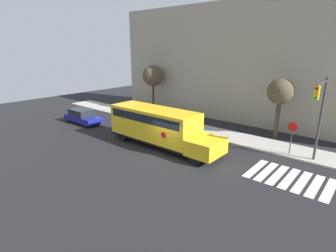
{
  "coord_description": "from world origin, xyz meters",
  "views": [
    {
      "loc": [
        11.49,
        -13.62,
        7.56
      ],
      "look_at": [
        -1.33,
        1.5,
        1.64
      ],
      "focal_mm": 28.0,
      "sensor_mm": 36.0,
      "label": 1
    }
  ],
  "objects_px": {
    "traffic_light": "(319,110)",
    "tree_far_sidewalk": "(280,93)",
    "parked_car": "(82,116)",
    "tree_near_sidewalk": "(153,76)",
    "school_bus": "(158,125)",
    "stop_sign": "(292,134)"
  },
  "relations": [
    {
      "from": "stop_sign",
      "to": "traffic_light",
      "type": "distance_m",
      "value": 2.78
    },
    {
      "from": "school_bus",
      "to": "parked_car",
      "type": "height_order",
      "value": "school_bus"
    },
    {
      "from": "school_bus",
      "to": "traffic_light",
      "type": "relative_size",
      "value": 1.69
    },
    {
      "from": "school_bus",
      "to": "tree_far_sidewalk",
      "type": "relative_size",
      "value": 1.89
    },
    {
      "from": "traffic_light",
      "to": "tree_near_sidewalk",
      "type": "height_order",
      "value": "traffic_light"
    },
    {
      "from": "stop_sign",
      "to": "tree_near_sidewalk",
      "type": "height_order",
      "value": "tree_near_sidewalk"
    },
    {
      "from": "parked_car",
      "to": "tree_near_sidewalk",
      "type": "bearing_deg",
      "value": 77.26
    },
    {
      "from": "parked_car",
      "to": "stop_sign",
      "type": "bearing_deg",
      "value": 14.13
    },
    {
      "from": "traffic_light",
      "to": "tree_far_sidewalk",
      "type": "xyz_separation_m",
      "value": [
        -3.7,
        3.99,
        0.22
      ]
    },
    {
      "from": "school_bus",
      "to": "tree_near_sidewalk",
      "type": "xyz_separation_m",
      "value": [
        -8.55,
        8.51,
        2.62
      ]
    },
    {
      "from": "school_bus",
      "to": "traffic_light",
      "type": "xyz_separation_m",
      "value": [
        10.32,
        3.84,
        2.09
      ]
    },
    {
      "from": "stop_sign",
      "to": "tree_near_sidewalk",
      "type": "relative_size",
      "value": 0.45
    },
    {
      "from": "school_bus",
      "to": "traffic_light",
      "type": "bearing_deg",
      "value": 20.39
    },
    {
      "from": "school_bus",
      "to": "tree_far_sidewalk",
      "type": "bearing_deg",
      "value": 49.79
    },
    {
      "from": "school_bus",
      "to": "tree_far_sidewalk",
      "type": "height_order",
      "value": "tree_far_sidewalk"
    },
    {
      "from": "tree_far_sidewalk",
      "to": "traffic_light",
      "type": "bearing_deg",
      "value": -47.14
    },
    {
      "from": "tree_near_sidewalk",
      "to": "tree_far_sidewalk",
      "type": "relative_size",
      "value": 1.08
    },
    {
      "from": "parked_car",
      "to": "tree_near_sidewalk",
      "type": "relative_size",
      "value": 0.8
    },
    {
      "from": "parked_car",
      "to": "traffic_light",
      "type": "xyz_separation_m",
      "value": [
        20.84,
        4.04,
        3.08
      ]
    },
    {
      "from": "school_bus",
      "to": "tree_near_sidewalk",
      "type": "distance_m",
      "value": 12.34
    },
    {
      "from": "tree_near_sidewalk",
      "to": "tree_far_sidewalk",
      "type": "distance_m",
      "value": 15.19
    },
    {
      "from": "parked_car",
      "to": "tree_far_sidewalk",
      "type": "xyz_separation_m",
      "value": [
        17.14,
        8.03,
        3.31
      ]
    }
  ]
}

